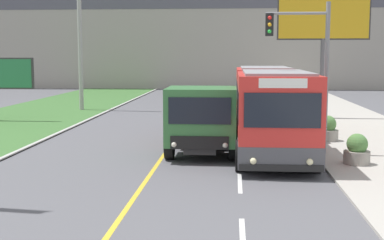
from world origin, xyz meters
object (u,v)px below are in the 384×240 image
Objects in this scene: dump_truck at (203,120)px; planter_round_second at (327,130)px; billboard_large at (323,24)px; city_bus at (269,107)px; car_distant at (254,100)px; planter_round_near at (357,151)px; utility_pole_far at (79,18)px; traffic_light_mast at (308,59)px.

planter_round_second is at bearing 30.83° from dump_truck.
city_bus is at bearing -110.76° from billboard_large.
planter_round_second is (-1.05, -8.32, -4.85)m from billboard_large.
city_bus is 3.00m from planter_round_second.
planter_round_near is at bearing -81.49° from car_distant.
dump_truck is 13.55m from billboard_large.
dump_truck reaches higher than car_distant.
billboard_large is at bearing 61.61° from dump_truck.
utility_pole_far is at bearing 139.00° from planter_round_second.
city_bus is 14.34m from car_distant.
car_distant is 7.64m from billboard_large.
car_distant is at bearing 127.01° from billboard_large.
billboard_large reaches higher than dump_truck.
dump_truck is 18.34m from utility_pole_far.
planter_round_second is (14.07, -12.23, -5.49)m from utility_pole_far.
billboard_large is 9.69m from planter_round_second.
billboard_large is at bearing 69.24° from city_bus.
city_bus is at bearing 36.06° from dump_truck.
dump_truck is at bearing -118.39° from billboard_large.
traffic_light_mast is (3.76, -0.07, 2.27)m from dump_truck.
city_bus is 2.78× the size of car_distant.
car_distant is 12.72m from utility_pole_far.
traffic_light_mast is 5.44× the size of planter_round_near.
utility_pole_far is (-11.52, 13.42, 4.45)m from city_bus.
city_bus is 3.15m from dump_truck.
utility_pole_far is 2.16× the size of traffic_light_mast.
dump_truck is 6.35× the size of planter_round_second.
utility_pole_far is at bearing 120.50° from dump_truck.
dump_truck is 0.98× the size of billboard_large.
city_bus is 4.66m from planter_round_near.
billboard_large is at bearing 82.78° from planter_round_second.
city_bus is 1.73× the size of billboard_large.
planter_round_near is (1.44, -1.76, -3.02)m from traffic_light_mast.
car_distant reaches higher than planter_round_near.
dump_truck reaches higher than planter_round_second.
dump_truck is at bearing 178.93° from traffic_light_mast.
planter_round_near is (2.69, -17.98, -0.16)m from car_distant.
car_distant is 0.78× the size of traffic_light_mast.
utility_pole_far is (-8.99, 15.26, 4.77)m from dump_truck.
planter_round_second is (2.55, 1.19, -1.04)m from city_bus.
dump_truck is 0.57× the size of utility_pole_far.
dump_truck is 16.35m from car_distant.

